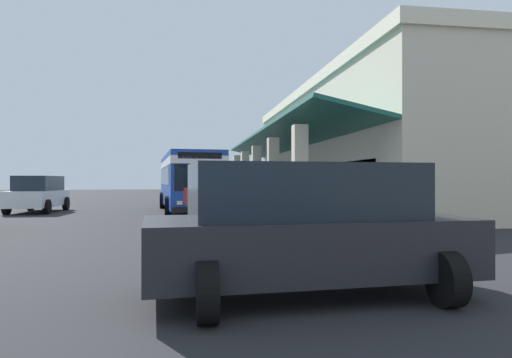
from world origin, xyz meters
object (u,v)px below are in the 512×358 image
object	(u,v)px
pedestrian	(193,202)
potted_palm	(255,195)
parked_suv_white	(39,193)
parked_suv_charcoal	(307,228)
transit_bus	(188,178)

from	to	relation	value
pedestrian	potted_palm	xyz separation A→B (m)	(-15.85, 4.72, -0.28)
parked_suv_white	parked_suv_charcoal	bearing A→B (deg)	26.21
pedestrian	transit_bus	bearing A→B (deg)	-179.29
transit_bus	potted_palm	xyz separation A→B (m)	(-6.77, 4.83, -1.18)
parked_suv_charcoal	transit_bus	bearing A→B (deg)	-175.13
parked_suv_charcoal	potted_palm	world-z (taller)	potted_palm
parked_suv_charcoal	potted_palm	xyz separation A→B (m)	(-25.79, 3.21, -0.35)
parked_suv_charcoal	potted_palm	distance (m)	25.99
parked_suv_white	potted_palm	xyz separation A→B (m)	(-6.17, 12.87, -0.35)
transit_bus	parked_suv_charcoal	size ratio (longest dim) A/B	2.31
parked_suv_white	transit_bus	bearing A→B (deg)	85.74
transit_bus	pedestrian	size ratio (longest dim) A/B	6.76
transit_bus	potted_palm	size ratio (longest dim) A/B	4.52
pedestrian	potted_palm	size ratio (longest dim) A/B	0.67
transit_bus	parked_suv_charcoal	bearing A→B (deg)	4.87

